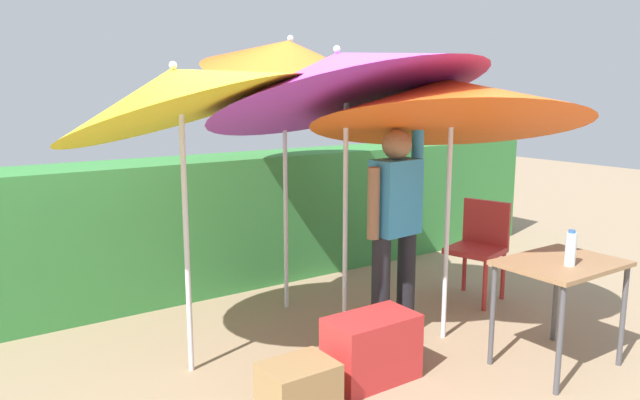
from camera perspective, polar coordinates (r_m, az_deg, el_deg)
The scene contains 12 objects.
ground_plane at distance 4.45m, azimuth 2.27°, elevation -14.68°, with size 24.00×24.00×0.00m, color #9E8466.
hedge_row at distance 5.91m, azimuth -9.58°, elevation -2.04°, with size 8.00×0.70×1.25m, color #38843D.
umbrella_rainbow at distance 5.09m, azimuth -3.11°, elevation 13.36°, with size 1.42×1.43×2.46m.
umbrella_orange at distance 4.36m, azimuth 2.05°, elevation 11.51°, with size 2.06×2.03×2.48m.
umbrella_yellow at distance 4.49m, azimuth 11.85°, elevation 8.95°, with size 2.06×2.02×2.27m.
umbrella_navy at distance 3.90m, azimuth -13.31°, elevation 9.93°, with size 1.70×1.63×2.34m.
person_vendor at distance 4.53m, azimuth 7.10°, elevation -1.78°, with size 0.56×0.25×1.88m.
chair_plastic at distance 5.66m, azimuth 14.78°, elevation -4.01°, with size 0.54×0.54×0.89m.
cooler_box at distance 4.07m, azimuth 4.88°, elevation -13.76°, with size 0.60×0.35×0.44m, color red.
crate_cardboard at distance 3.72m, azimuth -2.03°, elevation -17.32°, with size 0.42×0.33×0.31m, color #9E7A4C.
folding_table at distance 4.42m, azimuth 21.75°, elevation -6.50°, with size 0.80×0.60×0.75m.
bottle_water at distance 4.28m, azimuth 22.56°, elevation -4.27°, with size 0.07×0.07×0.24m.
Camera 1 is at (-2.43, -3.21, 1.88)m, focal length 33.94 mm.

